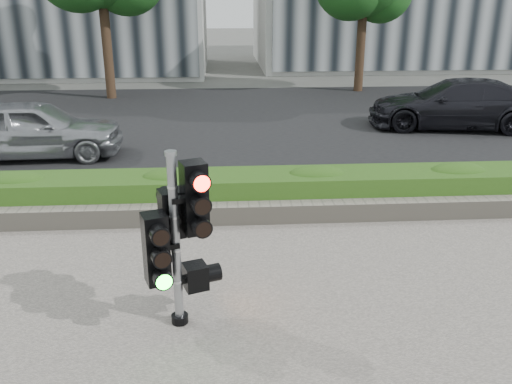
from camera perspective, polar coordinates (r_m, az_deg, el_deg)
ground at (r=7.93m, az=-1.40°, el=-8.81°), size 120.00×120.00×0.00m
road at (r=17.36m, az=-2.83°, el=7.38°), size 60.00×13.00×0.02m
curb at (r=10.77m, az=-2.12°, el=-0.41°), size 60.00×0.25×0.12m
stone_wall at (r=9.56m, az=-1.90°, el=-2.24°), size 12.00×0.32×0.34m
hedge at (r=10.10m, az=-2.04°, el=0.05°), size 12.00×1.00×0.68m
traffic_signal at (r=6.38m, az=-8.34°, el=-4.10°), size 0.80×0.69×2.19m
car_silver at (r=14.38m, az=-22.30°, el=6.16°), size 4.26×1.88×1.43m
car_dark at (r=17.44m, az=20.19°, el=8.71°), size 5.30×2.87×1.46m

